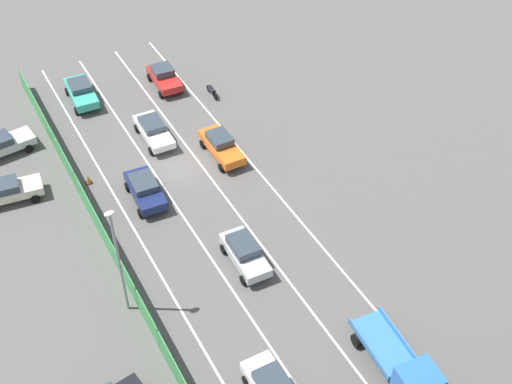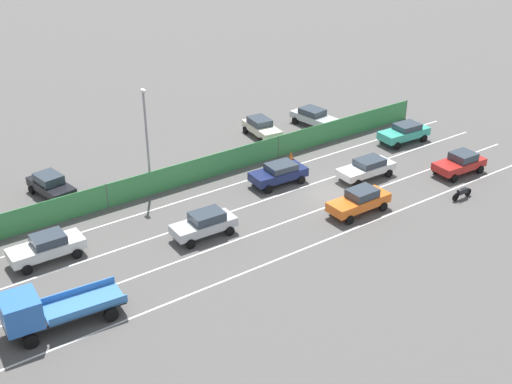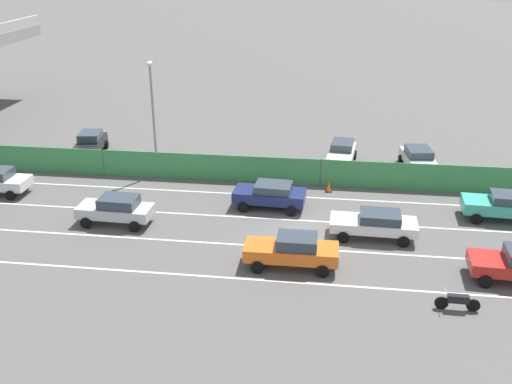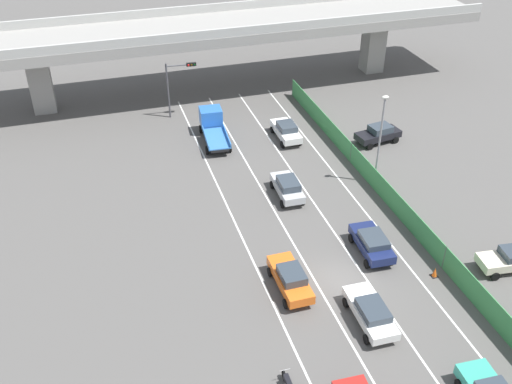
{
  "view_description": "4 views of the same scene",
  "coord_description": "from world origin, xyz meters",
  "views": [
    {
      "loc": [
        13.19,
        36.3,
        32.15
      ],
      "look_at": [
        -2.71,
        7.11,
        2.14
      ],
      "focal_mm": 47.77,
      "sensor_mm": 36.0,
      "label": 1
    },
    {
      "loc": [
        -31.94,
        29.21,
        22.2
      ],
      "look_at": [
        -0.36,
        6.66,
        2.19
      ],
      "focal_mm": 46.08,
      "sensor_mm": 36.0,
      "label": 2
    },
    {
      "loc": [
        -28.53,
        -1.25,
        14.87
      ],
      "look_at": [
        2.7,
        2.79,
        1.23
      ],
      "focal_mm": 40.22,
      "sensor_mm": 36.0,
      "label": 3
    },
    {
      "loc": [
        -14.27,
        -27.01,
        26.88
      ],
      "look_at": [
        -2.86,
        10.03,
        1.3
      ],
      "focal_mm": 41.66,
      "sensor_mm": 36.0,
      "label": 4
    }
  ],
  "objects": [
    {
      "name": "ground_plane",
      "position": [
        0.0,
        0.0,
        0.0
      ],
      "size": [
        300.0,
        300.0,
        0.0
      ],
      "primitive_type": "plane",
      "color": "#565451"
    },
    {
      "name": "motorcycle",
      "position": [
        -6.38,
        -7.33,
        0.46
      ],
      "size": [
        0.6,
        1.95,
        0.93
      ],
      "color": "black",
      "rests_on": "ground"
    },
    {
      "name": "lane_line_right_edge",
      "position": [
        5.06,
        6.56,
        0.0
      ],
      "size": [
        0.14,
        49.13,
        0.01
      ],
      "primitive_type": "cube",
      "color": "silver",
      "rests_on": "ground"
    },
    {
      "name": "car_sedan_navy",
      "position": [
        3.22,
        1.98,
        0.91
      ],
      "size": [
        2.27,
        4.43,
        1.6
      ],
      "color": "navy",
      "rests_on": "ground"
    },
    {
      "name": "parked_sedan_cream",
      "position": [
        11.51,
        -2.39,
        0.91
      ],
      "size": [
        4.47,
        2.37,
        1.62
      ],
      "color": "beige",
      "rests_on": "ground"
    },
    {
      "name": "car_taxi_teal",
      "position": [
        3.38,
        -11.72,
        0.91
      ],
      "size": [
        2.26,
        4.66,
        1.63
      ],
      "color": "teal",
      "rests_on": "ground"
    },
    {
      "name": "car_sedan_silver",
      "position": [
        -0.04,
        10.53,
        0.93
      ],
      "size": [
        2.04,
        4.32,
        1.67
      ],
      "color": "#B7BABC",
      "rests_on": "ground"
    },
    {
      "name": "green_fence",
      "position": [
        7.19,
        6.56,
        0.92
      ],
      "size": [
        0.1,
        45.23,
        1.84
      ],
      "color": "#3D8E4C",
      "rests_on": "ground"
    },
    {
      "name": "lane_line_mid_right",
      "position": [
        1.69,
        6.56,
        0.0
      ],
      "size": [
        0.14,
        49.13,
        0.01
      ],
      "primitive_type": "cube",
      "color": "silver",
      "rests_on": "ground"
    },
    {
      "name": "car_taxi_orange",
      "position": [
        -3.55,
        0.15,
        0.93
      ],
      "size": [
        1.93,
        4.67,
        1.71
      ],
      "color": "orange",
      "rests_on": "ground"
    },
    {
      "name": "lane_line_left_edge",
      "position": [
        -5.06,
        6.56,
        0.0
      ],
      "size": [
        0.14,
        49.13,
        0.01
      ],
      "primitive_type": "cube",
      "color": "silver",
      "rests_on": "ground"
    },
    {
      "name": "car_sedan_white",
      "position": [
        0.11,
        -4.11,
        0.86
      ],
      "size": [
        2.11,
        4.74,
        1.52
      ],
      "color": "white",
      "rests_on": "ground"
    },
    {
      "name": "lane_line_mid_left",
      "position": [
        -1.69,
        6.56,
        0.0
      ],
      "size": [
        0.14,
        49.13,
        0.01
      ],
      "primitive_type": "cube",
      "color": "silver",
      "rests_on": "ground"
    },
    {
      "name": "traffic_cone",
      "position": [
        6.2,
        -1.54,
        0.34
      ],
      "size": [
        0.47,
        0.47,
        0.72
      ],
      "color": "orange",
      "rests_on": "ground"
    },
    {
      "name": "parked_sedan_dark",
      "position": [
        11.18,
        16.68,
        0.93
      ],
      "size": [
        4.48,
        2.49,
        1.7
      ],
      "color": "black",
      "rests_on": "ground"
    },
    {
      "name": "parked_wagon_silver",
      "position": [
        10.78,
        -7.82,
        0.9
      ],
      "size": [
        4.86,
        2.5,
        1.6
      ],
      "color": "#B2B5B7",
      "rests_on": "ground"
    },
    {
      "name": "street_lamp",
      "position": [
        7.73,
        10.43,
        4.73
      ],
      "size": [
        0.6,
        0.36,
        7.9
      ],
      "color": "gray",
      "rests_on": "ground"
    }
  ]
}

